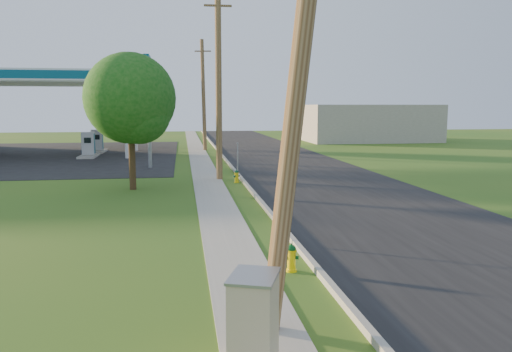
{
  "coord_description": "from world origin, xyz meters",
  "views": [
    {
      "loc": [
        -2.5,
        -8.89,
        3.77
      ],
      "look_at": [
        0.0,
        8.0,
        1.4
      ],
      "focal_mm": 35.0,
      "sensor_mm": 36.0,
      "label": 1
    }
  ],
  "objects": [
    {
      "name": "utility_cabinet",
      "position": [
        -1.55,
        -2.24,
        0.72
      ],
      "size": [
        0.89,
        1.01,
        1.44
      ],
      "color": "tan",
      "rests_on": "ground"
    },
    {
      "name": "distant_building",
      "position": [
        18.0,
        45.0,
        2.0
      ],
      "size": [
        14.0,
        10.0,
        4.0
      ],
      "primitive_type": "cube",
      "color": "gray",
      "rests_on": "ground"
    },
    {
      "name": "sign_post_mid",
      "position": [
        0.25,
        16.0,
        1.0
      ],
      "size": [
        0.05,
        0.04,
        2.0
      ],
      "primitive_type": "cube",
      "color": "gray",
      "rests_on": "ground"
    },
    {
      "name": "hydrant_far",
      "position": [
        0.15,
        27.12,
        0.36
      ],
      "size": [
        0.38,
        0.34,
        0.73
      ],
      "color": "yellow",
      "rests_on": "ground"
    },
    {
      "name": "price_pylon",
      "position": [
        -4.5,
        22.5,
        5.43
      ],
      "size": [
        0.34,
        2.04,
        6.85
      ],
      "color": "gray",
      "rests_on": "ground"
    },
    {
      "name": "sidewalk",
      "position": [
        -1.25,
        10.0,
        0.01
      ],
      "size": [
        1.5,
        120.0,
        0.03
      ],
      "primitive_type": "cube",
      "color": "gray",
      "rests_on": "ground"
    },
    {
      "name": "utility_pole_far",
      "position": [
        -0.6,
        35.0,
        4.8
      ],
      "size": [
        1.4,
        0.32,
        9.5
      ],
      "color": "brown",
      "rests_on": "ground"
    },
    {
      "name": "forecourt",
      "position": [
        -16.0,
        32.0,
        0.01
      ],
      "size": [
        26.0,
        28.0,
        0.02
      ],
      "primitive_type": "cube",
      "color": "black",
      "rests_on": "ground"
    },
    {
      "name": "utility_pole_mid",
      "position": [
        -0.6,
        17.0,
        4.95
      ],
      "size": [
        1.4,
        0.32,
        9.8
      ],
      "color": "brown",
      "rests_on": "ground"
    },
    {
      "name": "ground_plane",
      "position": [
        0.0,
        0.0,
        0.0
      ],
      "size": [
        140.0,
        140.0,
        0.0
      ],
      "primitive_type": "plane",
      "color": "#29591A",
      "rests_on": "ground"
    },
    {
      "name": "road",
      "position": [
        4.5,
        10.0,
        0.01
      ],
      "size": [
        8.0,
        120.0,
        0.02
      ],
      "primitive_type": "cube",
      "color": "black",
      "rests_on": "ground"
    },
    {
      "name": "tree_verge",
      "position": [
        -4.69,
        14.28,
        3.99
      ],
      "size": [
        4.09,
        4.09,
        6.2
      ],
      "color": "#382615",
      "rests_on": "ground"
    },
    {
      "name": "sign_post_far",
      "position": [
        0.25,
        28.2,
        1.0
      ],
      "size": [
        0.05,
        0.04,
        2.0
      ],
      "primitive_type": "cube",
      "color": "gray",
      "rests_on": "ground"
    },
    {
      "name": "curb",
      "position": [
        0.5,
        10.0,
        0.07
      ],
      "size": [
        0.15,
        120.0,
        0.15
      ],
      "primitive_type": "cube",
      "color": "#99978D",
      "rests_on": "ground"
    },
    {
      "name": "gas_canopy",
      "position": [
        -14.0,
        32.0,
        5.9
      ],
      "size": [
        18.18,
        9.18,
        6.4
      ],
      "color": "silver",
      "rests_on": "ground"
    },
    {
      "name": "tree_lot",
      "position": [
        -7.62,
        40.29,
        4.96
      ],
      "size": [
        5.08,
        5.08,
        7.7
      ],
      "color": "#382615",
      "rests_on": "ground"
    },
    {
      "name": "sign_post_near",
      "position": [
        0.25,
        4.2,
        1.0
      ],
      "size": [
        0.05,
        0.04,
        2.0
      ],
      "primitive_type": "cube",
      "color": "gray",
      "rests_on": "ground"
    },
    {
      "name": "utility_pole_near",
      "position": [
        -0.6,
        -1.0,
        4.8
      ],
      "size": [
        1.4,
        0.32,
        9.48
      ],
      "color": "brown",
      "rests_on": "ground"
    },
    {
      "name": "hydrant_near",
      "position": [
        -0.07,
        1.97,
        0.33
      ],
      "size": [
        0.35,
        0.31,
        0.67
      ],
      "color": "yellow",
      "rests_on": "ground"
    },
    {
      "name": "fuel_pump_ne",
      "position": [
        -9.5,
        30.0,
        0.72
      ],
      "size": [
        1.2,
        3.2,
        1.9
      ],
      "color": "#99978D",
      "rests_on": "ground"
    },
    {
      "name": "hydrant_mid",
      "position": [
        0.16,
        15.71,
        0.32
      ],
      "size": [
        0.34,
        0.31,
        0.66
      ],
      "color": "gold",
      "rests_on": "ground"
    },
    {
      "name": "fuel_pump_se",
      "position": [
        -9.5,
        34.0,
        0.72
      ],
      "size": [
        1.2,
        3.2,
        1.9
      ],
      "color": "#99978D",
      "rests_on": "ground"
    }
  ]
}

